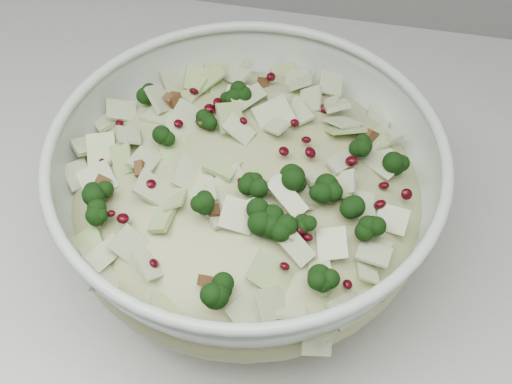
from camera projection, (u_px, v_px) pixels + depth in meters
mixing_bowl at (247, 197)px, 0.64m from camera, size 0.40×0.40×0.14m
salad at (247, 181)px, 0.62m from camera, size 0.44×0.44×0.14m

